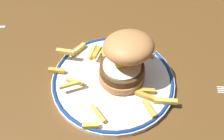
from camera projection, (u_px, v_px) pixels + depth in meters
ground_plane at (99, 77)px, 63.38cm from camera, size 114.76×100.42×4.00cm
dinner_plate at (112, 81)px, 59.07cm from camera, size 27.34×27.34×1.60cm
burger at (126, 57)px, 54.67cm from camera, size 14.60×14.26×12.07cm
fries_pile at (110, 73)px, 58.56cm from camera, size 28.52×26.66×2.76cm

